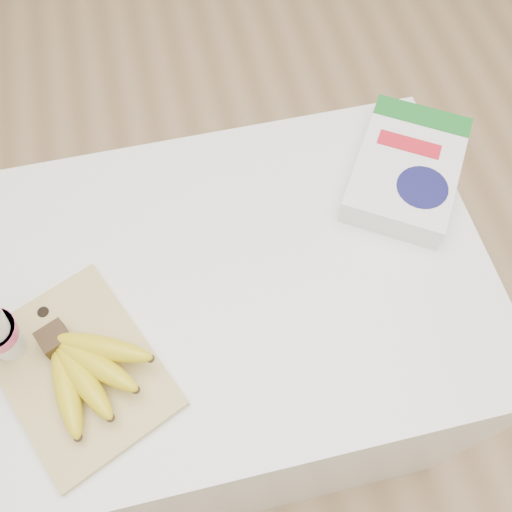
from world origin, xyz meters
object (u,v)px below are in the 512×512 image
(table, at_px, (223,350))
(cereal_box, at_px, (407,169))
(bananas, at_px, (85,368))
(cutting_board, at_px, (79,370))

(table, relative_size, cereal_box, 2.99)
(table, relative_size, bananas, 4.99)
(cutting_board, bearing_deg, bananas, -58.27)
(table, distance_m, cutting_board, 0.48)
(table, relative_size, cutting_board, 3.25)
(bananas, bearing_deg, cereal_box, 22.31)
(cutting_board, bearing_deg, cereal_box, -3.19)
(table, xyz_separation_m, cereal_box, (0.42, 0.14, 0.41))
(cutting_board, xyz_separation_m, bananas, (0.02, -0.01, 0.04))
(cutting_board, distance_m, bananas, 0.04)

